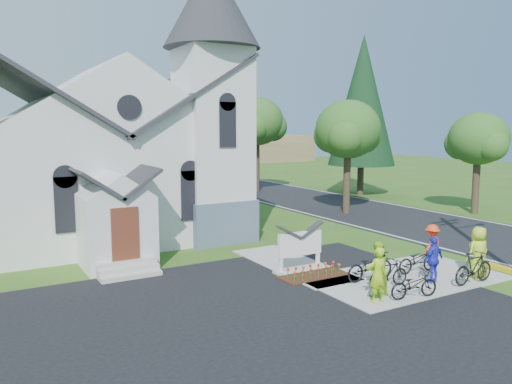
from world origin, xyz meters
TOP-DOWN VIEW (x-y plane):
  - ground at (0.00, 0.00)m, footprint 120.00×120.00m
  - parking_lot at (-7.00, -2.00)m, footprint 20.00×16.00m
  - road at (10.00, 15.00)m, footprint 8.00×90.00m
  - sidewalk at (1.50, 0.50)m, footprint 7.00×4.00m
  - church at (-5.48, 12.48)m, footprint 12.35×12.00m
  - church_sign at (-1.20, 3.20)m, footprint 2.20×0.40m
  - flower_bed at (-1.20, 2.30)m, footprint 2.60×1.10m
  - tree_road_near at (8.50, 12.00)m, footprint 4.00×4.00m
  - tree_road_mid at (9.00, 24.00)m, footprint 4.40×4.40m
  - tree_road_far at (15.50, 8.00)m, footprint 3.60×3.60m
  - conifer at (15.00, 18.00)m, footprint 5.20×5.20m
  - distant_hills at (3.36, 56.33)m, footprint 61.00×10.00m
  - cyclist_0 at (-1.17, -0.90)m, footprint 0.67×0.47m
  - bike_0 at (0.09, -1.20)m, footprint 1.76×0.89m
  - cyclist_1 at (-0.78, -0.44)m, footprint 0.88×0.69m
  - bike_1 at (0.16, -0.03)m, footprint 1.62×0.56m
  - cyclist_2 at (1.90, -0.40)m, footprint 0.99×0.50m
  - bike_2 at (0.18, 0.89)m, footprint 1.97×0.76m
  - cyclist_3 at (3.55, 1.10)m, footprint 1.17×0.85m
  - bike_3 at (2.98, -1.20)m, footprint 1.87×0.54m
  - cyclist_4 at (3.76, -0.79)m, footprint 0.97×0.70m
  - bike_4 at (2.36, 0.70)m, footprint 1.83×0.74m

SIDE VIEW (x-z plane):
  - ground at x=0.00m, z-range 0.00..0.00m
  - parking_lot at x=-7.00m, z-range 0.00..0.02m
  - road at x=10.00m, z-range 0.00..0.02m
  - sidewalk at x=1.50m, z-range 0.00..0.05m
  - flower_bed at x=-1.20m, z-range 0.00..0.07m
  - bike_0 at x=0.09m, z-range 0.05..0.93m
  - bike_4 at x=2.36m, z-range 0.05..0.99m
  - bike_1 at x=0.16m, z-range 0.05..1.01m
  - bike_2 at x=0.18m, z-range 0.05..1.07m
  - bike_3 at x=2.98m, z-range 0.05..1.17m
  - cyclist_3 at x=3.55m, z-range 0.05..1.67m
  - cyclist_2 at x=1.90m, z-range 0.05..1.68m
  - cyclist_0 at x=-1.17m, z-range 0.05..1.79m
  - cyclist_1 at x=-0.78m, z-range 0.05..1.84m
  - cyclist_4 at x=3.76m, z-range 0.05..1.90m
  - church_sign at x=-1.20m, z-range 0.18..1.88m
  - distant_hills at x=3.36m, z-range -0.63..4.97m
  - tree_road_far at x=15.50m, z-range 1.48..7.78m
  - tree_road_near at x=8.50m, z-range 1.68..8.73m
  - church at x=-5.48m, z-range -1.25..11.75m
  - tree_road_mid at x=9.00m, z-range 1.88..9.68m
  - conifer at x=15.00m, z-range 1.19..13.59m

